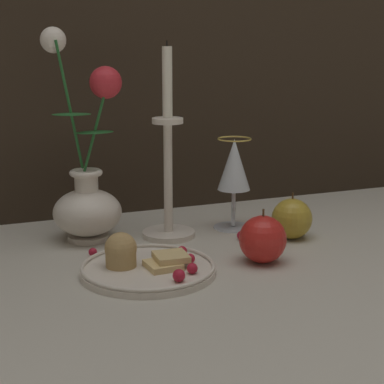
{
  "coord_description": "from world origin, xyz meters",
  "views": [
    {
      "loc": [
        -0.39,
        -1.0,
        0.36
      ],
      "look_at": [
        0.01,
        0.03,
        0.1
      ],
      "focal_mm": 60.0,
      "sensor_mm": 36.0,
      "label": 1
    }
  ],
  "objects_px": {
    "candlestick": "(168,178)",
    "apple_near_glass": "(263,239)",
    "apple_beside_vase": "(292,219)",
    "wine_glass": "(234,169)",
    "vase": "(88,187)",
    "plate_with_pastries": "(144,265)"
  },
  "relations": [
    {
      "from": "plate_with_pastries",
      "to": "apple_beside_vase",
      "type": "relative_size",
      "value": 2.47
    },
    {
      "from": "wine_glass",
      "to": "apple_beside_vase",
      "type": "bearing_deg",
      "value": -55.1
    },
    {
      "from": "wine_glass",
      "to": "candlestick",
      "type": "bearing_deg",
      "value": -177.17
    },
    {
      "from": "candlestick",
      "to": "apple_near_glass",
      "type": "height_order",
      "value": "candlestick"
    },
    {
      "from": "vase",
      "to": "wine_glass",
      "type": "xyz_separation_m",
      "value": [
        0.28,
        -0.03,
        0.02
      ]
    },
    {
      "from": "vase",
      "to": "apple_near_glass",
      "type": "bearing_deg",
      "value": -43.75
    },
    {
      "from": "vase",
      "to": "apple_beside_vase",
      "type": "xyz_separation_m",
      "value": [
        0.35,
        -0.13,
        -0.06
      ]
    },
    {
      "from": "plate_with_pastries",
      "to": "candlestick",
      "type": "bearing_deg",
      "value": 59.4
    },
    {
      "from": "vase",
      "to": "candlestick",
      "type": "bearing_deg",
      "value": -14.42
    },
    {
      "from": "candlestick",
      "to": "apple_near_glass",
      "type": "bearing_deg",
      "value": -63.27
    },
    {
      "from": "plate_with_pastries",
      "to": "apple_near_glass",
      "type": "height_order",
      "value": "apple_near_glass"
    },
    {
      "from": "plate_with_pastries",
      "to": "vase",
      "type": "bearing_deg",
      "value": 101.23
    },
    {
      "from": "wine_glass",
      "to": "apple_beside_vase",
      "type": "xyz_separation_m",
      "value": [
        0.07,
        -0.1,
        -0.08
      ]
    },
    {
      "from": "apple_beside_vase",
      "to": "apple_near_glass",
      "type": "bearing_deg",
      "value": -139.23
    },
    {
      "from": "wine_glass",
      "to": "candlestick",
      "type": "height_order",
      "value": "candlestick"
    },
    {
      "from": "plate_with_pastries",
      "to": "wine_glass",
      "type": "relative_size",
      "value": 1.21
    },
    {
      "from": "apple_beside_vase",
      "to": "wine_glass",
      "type": "bearing_deg",
      "value": 124.9
    },
    {
      "from": "candlestick",
      "to": "apple_beside_vase",
      "type": "bearing_deg",
      "value": -24.71
    },
    {
      "from": "wine_glass",
      "to": "candlestick",
      "type": "distance_m",
      "value": 0.14
    },
    {
      "from": "vase",
      "to": "wine_glass",
      "type": "height_order",
      "value": "vase"
    },
    {
      "from": "plate_with_pastries",
      "to": "apple_near_glass",
      "type": "distance_m",
      "value": 0.2
    },
    {
      "from": "apple_beside_vase",
      "to": "vase",
      "type": "bearing_deg",
      "value": 159.3
    }
  ]
}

